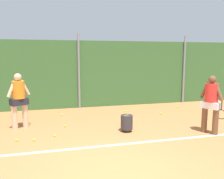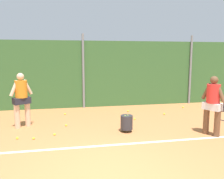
{
  "view_description": "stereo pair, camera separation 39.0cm",
  "coord_description": "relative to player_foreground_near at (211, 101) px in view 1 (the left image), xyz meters",
  "views": [
    {
      "loc": [
        -1.09,
        -4.02,
        2.26
      ],
      "look_at": [
        0.6,
        2.6,
        1.26
      ],
      "focal_mm": 37.66,
      "sensor_mm": 36.0,
      "label": 1
    },
    {
      "loc": [
        -0.7,
        -4.11,
        2.26
      ],
      "look_at": [
        0.6,
        2.6,
        1.26
      ],
      "focal_mm": 37.66,
      "sensor_mm": 36.0,
      "label": 2
    }
  ],
  "objects": [
    {
      "name": "tennis_ball_3",
      "position": [
        -4.93,
        0.59,
        -0.91
      ],
      "size": [
        0.07,
        0.07,
        0.07
      ],
      "primitive_type": "sphere",
      "color": "#CCDB33",
      "rests_on": "ground_plane"
    },
    {
      "name": "tennis_ball_12",
      "position": [
        0.9,
        3.36,
        -0.91
      ],
      "size": [
        0.07,
        0.07,
        0.07
      ],
      "primitive_type": "sphere",
      "color": "#CCDB33",
      "rests_on": "ground_plane"
    },
    {
      "name": "tennis_ball_8",
      "position": [
        -5.37,
        0.69,
        -0.91
      ],
      "size": [
        0.07,
        0.07,
        0.07
      ],
      "primitive_type": "sphere",
      "color": "#CCDB33",
      "rests_on": "ground_plane"
    },
    {
      "name": "tennis_ball_1",
      "position": [
        -4.39,
        0.82,
        -0.91
      ],
      "size": [
        0.07,
        0.07,
        0.07
      ],
      "primitive_type": "sphere",
      "color": "#CCDB33",
      "rests_on": "ground_plane"
    },
    {
      "name": "ground_plane",
      "position": [
        -3.3,
        0.11,
        -0.95
      ],
      "size": [
        26.49,
        26.49,
        0.0
      ],
      "primitive_type": "plane",
      "color": "#C67542"
    },
    {
      "name": "player_foreground_near",
      "position": [
        0.0,
        0.0,
        0.0
      ],
      "size": [
        0.49,
        0.69,
        1.69
      ],
      "rotation": [
        0.0,
        0.0,
        5.18
      ],
      "color": "brown",
      "rests_on": "ground_plane"
    },
    {
      "name": "tennis_ball_5",
      "position": [
        -1.69,
        1.96,
        -0.91
      ],
      "size": [
        0.07,
        0.07,
        0.07
      ],
      "primitive_type": "sphere",
      "color": "#CCDB33",
      "rests_on": "ground_plane"
    },
    {
      "name": "court_baseline_paint",
      "position": [
        -3.3,
        -0.21,
        -0.94
      ],
      "size": [
        12.58,
        0.1,
        0.01
      ],
      "primitive_type": "cube",
      "color": "white",
      "rests_on": "ground_plane"
    },
    {
      "name": "tennis_ball_0",
      "position": [
        -0.38,
        2.42,
        -0.91
      ],
      "size": [
        0.07,
        0.07,
        0.07
      ],
      "primitive_type": "sphere",
      "color": "#CCDB33",
      "rests_on": "ground_plane"
    },
    {
      "name": "tennis_ball_2",
      "position": [
        -4.11,
        3.14,
        -0.91
      ],
      "size": [
        0.07,
        0.07,
        0.07
      ],
      "primitive_type": "sphere",
      "color": "#CCDB33",
      "rests_on": "ground_plane"
    },
    {
      "name": "fence_post_right",
      "position": [
        1.66,
        4.25,
        0.63
      ],
      "size": [
        0.1,
        0.1,
        3.15
      ],
      "primitive_type": "cylinder",
      "color": "gray",
      "rests_on": "ground_plane"
    },
    {
      "name": "ball_hopper",
      "position": [
        -2.3,
        0.74,
        -0.66
      ],
      "size": [
        0.36,
        0.36,
        0.51
      ],
      "color": "#2D2D33",
      "rests_on": "ground_plane"
    },
    {
      "name": "fence_post_center",
      "position": [
        -3.3,
        4.25,
        0.63
      ],
      "size": [
        0.1,
        0.1,
        3.15
      ],
      "primitive_type": "cylinder",
      "color": "gray",
      "rests_on": "ground_plane"
    },
    {
      "name": "player_midcourt",
      "position": [
        -5.41,
        1.82,
        0.02
      ],
      "size": [
        0.64,
        0.51,
        1.72
      ],
      "rotation": [
        0.0,
        0.0,
        0.53
      ],
      "color": "beige",
      "rests_on": "ground_plane"
    },
    {
      "name": "tennis_ball_10",
      "position": [
        -4.07,
        1.65,
        -0.91
      ],
      "size": [
        0.07,
        0.07,
        0.07
      ],
      "primitive_type": "sphere",
      "color": "#CCDB33",
      "rests_on": "ground_plane"
    },
    {
      "name": "tennis_ball_4",
      "position": [
        -1.62,
        3.14,
        -0.91
      ],
      "size": [
        0.07,
        0.07,
        0.07
      ],
      "primitive_type": "sphere",
      "color": "#CCDB33",
      "rests_on": "ground_plane"
    },
    {
      "name": "hedge_fence_backdrop",
      "position": [
        -3.3,
        4.43,
        0.49
      ],
      "size": [
        17.22,
        0.25,
        2.87
      ],
      "primitive_type": "cube",
      "color": "#386633",
      "rests_on": "ground_plane"
    }
  ]
}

